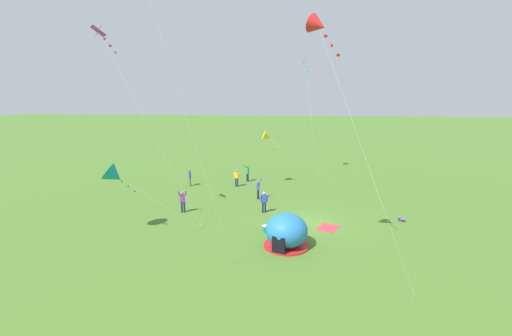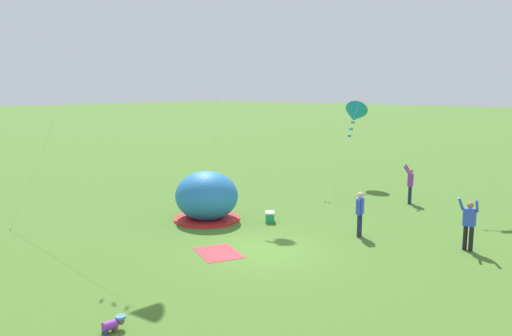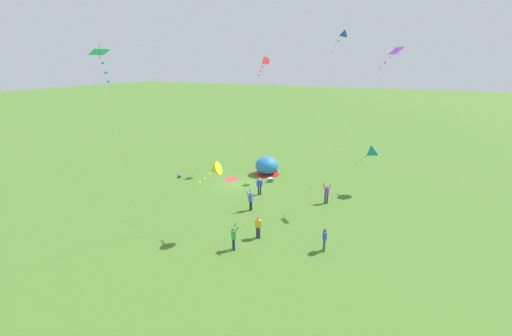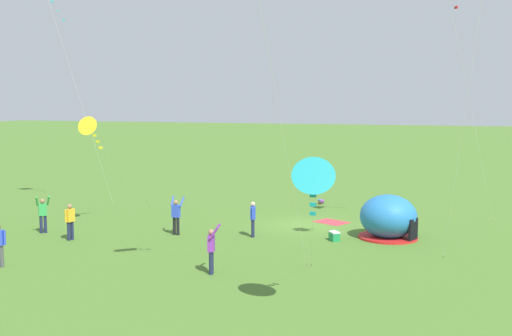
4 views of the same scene
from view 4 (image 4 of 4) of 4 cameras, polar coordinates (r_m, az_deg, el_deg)
name	(u,v)px [view 4 (image 4 of 4)]	position (r m, az deg, el deg)	size (l,w,h in m)	color
ground_plane	(307,225)	(31.92, 4.92, -5.45)	(300.00, 300.00, 0.00)	#477028
popup_tent	(388,218)	(29.33, 12.50, -4.63)	(2.81, 2.81, 2.10)	#2672BF
picnic_blanket	(332,222)	(32.85, 7.21, -5.13)	(1.70, 1.30, 0.01)	#CC333D
cooler_box	(334,236)	(28.49, 7.47, -6.45)	(0.62, 0.64, 0.44)	#1E8C4C
toddler_crawling	(321,201)	(38.57, 6.18, -3.17)	(0.32, 0.55, 0.32)	purple
person_watching_sky	(43,213)	(31.56, -19.64, -4.08)	(0.70, 0.70, 1.89)	#1E2347
person_center_field	(253,217)	(28.91, -0.30, -4.71)	(0.34, 0.57, 1.72)	#1E2347
person_near_tent	(70,220)	(29.57, -17.29, -4.74)	(0.32, 0.58, 1.72)	#1E2347
person_strolling	(176,215)	(29.60, -7.62, -4.44)	(0.68, 0.48, 1.89)	black
person_arms_raised	(211,248)	(22.81, -4.26, -7.61)	(0.58, 0.70, 1.89)	#1E2347
kite_yellow	(90,128)	(32.06, -15.50, 3.68)	(2.00, 8.47, 5.76)	silver
kite_teal	(313,184)	(17.97, 5.47, -1.51)	(2.26, 6.29, 4.85)	silver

